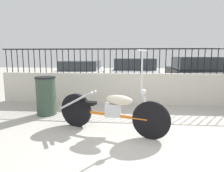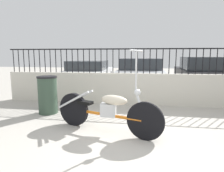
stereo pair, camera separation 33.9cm
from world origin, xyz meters
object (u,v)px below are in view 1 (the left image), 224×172
(motorcycle_orange, at_px, (106,109))
(car_white, at_px, (82,73))
(car_silver, at_px, (135,73))
(trash_bin, at_px, (46,96))
(car_black, at_px, (193,73))

(motorcycle_orange, height_order, car_white, motorcycle_orange)
(car_white, xyz_separation_m, car_silver, (2.40, -0.18, 0.05))
(motorcycle_orange, relative_size, trash_bin, 2.27)
(trash_bin, height_order, car_white, car_white)
(motorcycle_orange, bearing_deg, car_silver, 102.38)
(trash_bin, distance_m, car_white, 4.41)
(car_white, bearing_deg, motorcycle_orange, -164.33)
(trash_bin, bearing_deg, motorcycle_orange, -31.45)
(motorcycle_orange, xyz_separation_m, trash_bin, (-1.58, 0.97, 0.04))
(motorcycle_orange, distance_m, car_white, 5.65)
(car_white, bearing_deg, car_silver, -96.77)
(car_black, bearing_deg, motorcycle_orange, 150.85)
(car_silver, distance_m, car_black, 2.56)
(motorcycle_orange, distance_m, car_black, 6.23)
(motorcycle_orange, relative_size, car_white, 0.53)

